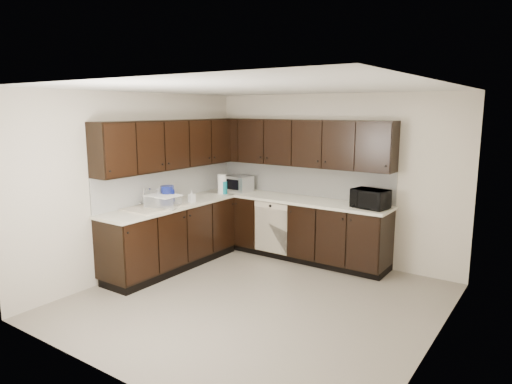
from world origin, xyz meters
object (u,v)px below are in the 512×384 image
sink (155,212)px  toaster_oven (239,183)px  microwave (370,199)px  blue_pitcher (167,196)px  storage_bin (163,201)px

sink → toaster_oven: bearing=84.4°
microwave → blue_pitcher: (-2.40, -1.45, 0.01)m
storage_bin → blue_pitcher: bearing=105.9°
toaster_oven → storage_bin: (-0.10, -1.62, -0.04)m
storage_bin → blue_pitcher: 0.13m
blue_pitcher → toaster_oven: bearing=84.7°
microwave → toaster_oven: microwave is taller
toaster_oven → storage_bin: toaster_oven is taller
sink → blue_pitcher: 0.29m
storage_bin → blue_pitcher: (-0.03, 0.12, 0.06)m
microwave → storage_bin: (-2.36, -1.57, -0.05)m
sink → toaster_oven: sink is taller
toaster_oven → blue_pitcher: bearing=-89.0°
sink → storage_bin: size_ratio=1.92×
microwave → toaster_oven: (-2.26, 0.05, -0.00)m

